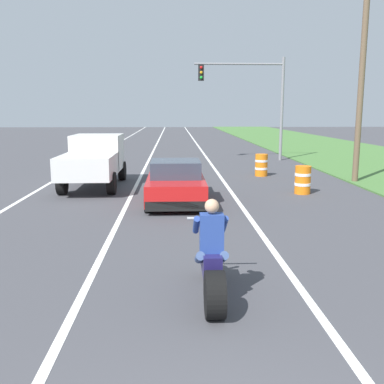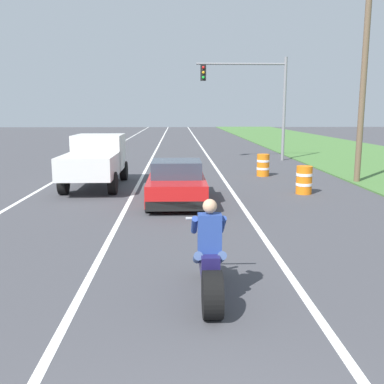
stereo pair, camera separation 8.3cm
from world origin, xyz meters
The scene contains 10 objects.
lane_stripe_left_solid centered at (-5.40, 20.00, 0.00)m, with size 0.14×120.00×0.01m, color white.
lane_stripe_right_solid centered at (1.80, 20.00, 0.00)m, with size 0.14×120.00×0.01m, color white.
lane_stripe_centre_dashed centered at (-1.80, 20.00, 0.00)m, with size 0.14×120.00×0.01m, color white.
motorcycle_with_rider centered at (0.27, 4.30, 0.59)m, with size 0.70×2.21×1.62m.
sports_car_red centered at (-0.24, 11.99, 0.63)m, with size 1.84×4.30×1.37m.
pickup_truck_left_lane_white centered at (-3.38, 14.99, 1.11)m, with size 2.02×4.80×1.98m.
traffic_light_mast_near centered at (4.45, 24.11, 4.04)m, with size 5.28×0.34×6.00m.
utility_pole_roadside centered at (7.21, 15.63, 4.36)m, with size 0.24×0.24×8.72m, color brown.
construction_barrel_nearest centered at (4.31, 13.22, 0.50)m, with size 0.58×0.58×1.00m.
construction_barrel_mid centered at (3.69, 17.64, 0.50)m, with size 0.58×0.58×1.00m.
Camera 1 is at (-0.31, -2.21, 2.93)m, focal length 41.39 mm.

